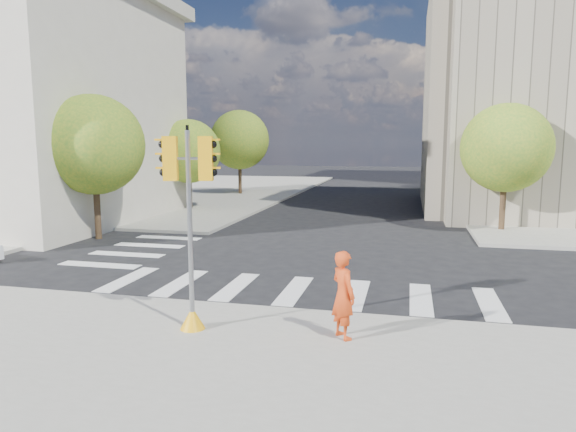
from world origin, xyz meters
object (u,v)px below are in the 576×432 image
(traffic_signal, at_px, (190,245))
(lamp_far, at_px, (473,139))
(lamp_near, at_px, (503,138))
(photographer, at_px, (343,295))

(traffic_signal, bearing_deg, lamp_far, 60.28)
(lamp_near, xyz_separation_m, traffic_signal, (-9.56, -19.94, -2.52))
(lamp_far, distance_m, photographer, 34.44)
(lamp_far, bearing_deg, lamp_near, -90.00)
(lamp_near, distance_m, photographer, 20.95)
(traffic_signal, height_order, photographer, traffic_signal)
(photographer, bearing_deg, lamp_far, -50.95)
(lamp_near, relative_size, lamp_far, 1.00)
(lamp_near, distance_m, lamp_far, 14.00)
(lamp_near, height_order, traffic_signal, lamp_near)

